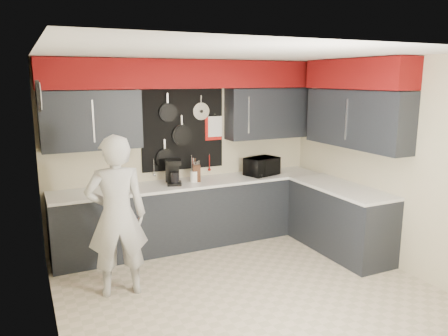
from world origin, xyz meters
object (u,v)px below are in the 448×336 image
knife_block (197,173)px  person (117,216)px  utensil_crock (194,176)px  coffee_maker (173,171)px  microwave (262,166)px

knife_block → person: size_ratio=0.13×
knife_block → utensil_crock: size_ratio=1.53×
knife_block → utensil_crock: (-0.04, 0.00, -0.04)m
coffee_maker → knife_block: bearing=19.4°
person → knife_block: bearing=-136.2°
microwave → utensil_crock: microwave is taller
microwave → utensil_crock: (-1.08, 0.03, -0.06)m
person → microwave: bearing=-150.8°
person → utensil_crock: bearing=-135.3°
microwave → person: bearing=-174.3°
coffee_maker → person: size_ratio=0.19×
microwave → utensil_crock: size_ratio=3.13×
knife_block → microwave: bearing=17.6°
knife_block → person: 1.68m
microwave → coffee_maker: size_ratio=1.40×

